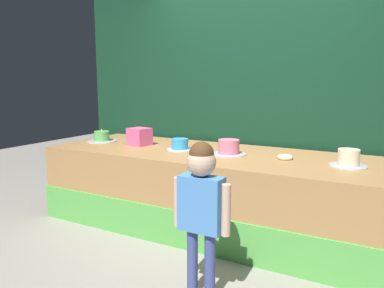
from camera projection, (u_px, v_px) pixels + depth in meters
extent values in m
plane|color=gray|center=(201.00, 253.00, 3.24)|extent=(12.00, 12.00, 0.00)
cube|color=#B27F4C|center=(229.00, 193.00, 3.68)|extent=(3.71, 1.16, 0.76)
cube|color=#59B24C|center=(200.00, 234.00, 3.20)|extent=(3.71, 0.02, 0.34)
cube|color=#113823|center=(257.00, 70.00, 4.07)|extent=(4.46, 0.08, 3.11)
cylinder|color=#3F4C8C|center=(192.00, 262.00, 2.58)|extent=(0.07, 0.07, 0.47)
cylinder|color=#3F4C8C|center=(210.00, 266.00, 2.52)|extent=(0.07, 0.07, 0.47)
cube|color=#4C8CD8|center=(201.00, 204.00, 2.48)|extent=(0.29, 0.13, 0.37)
cylinder|color=beige|center=(178.00, 202.00, 2.57)|extent=(0.06, 0.06, 0.34)
cylinder|color=beige|center=(226.00, 210.00, 2.40)|extent=(0.06, 0.06, 0.34)
sphere|color=beige|center=(201.00, 162.00, 2.44)|extent=(0.19, 0.19, 0.19)
sphere|color=brown|center=(201.00, 154.00, 2.43)|extent=(0.16, 0.16, 0.16)
cube|color=#EF5A99|center=(139.00, 137.00, 4.09)|extent=(0.25, 0.23, 0.18)
torus|color=beige|center=(285.00, 157.00, 3.37)|extent=(0.14, 0.14, 0.04)
cylinder|color=silver|center=(102.00, 141.00, 4.35)|extent=(0.33, 0.33, 0.01)
cylinder|color=#59B259|center=(102.00, 136.00, 4.34)|extent=(0.17, 0.17, 0.11)
cone|color=#F2E566|center=(102.00, 130.00, 4.33)|extent=(0.02, 0.02, 0.03)
cylinder|color=silver|center=(180.00, 149.00, 3.83)|extent=(0.26, 0.26, 0.01)
cylinder|color=#3399D8|center=(180.00, 144.00, 3.82)|extent=(0.17, 0.17, 0.10)
cylinder|color=silver|center=(229.00, 154.00, 3.59)|extent=(0.33, 0.33, 0.01)
cylinder|color=pink|center=(229.00, 147.00, 3.58)|extent=(0.20, 0.20, 0.13)
cylinder|color=silver|center=(348.00, 166.00, 3.10)|extent=(0.30, 0.30, 0.01)
cylinder|color=beige|center=(349.00, 157.00, 3.08)|extent=(0.17, 0.17, 0.13)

